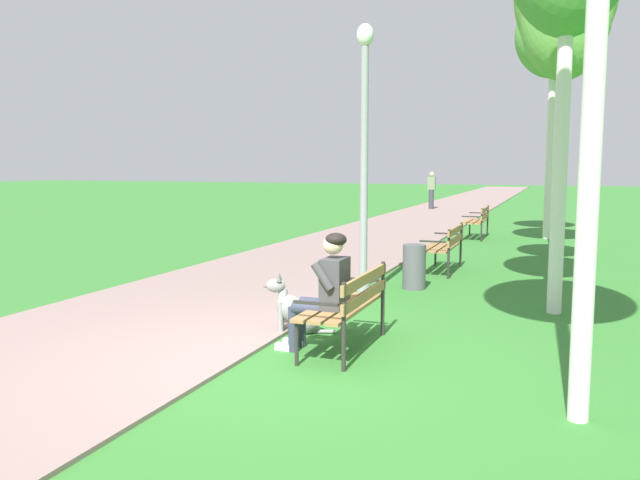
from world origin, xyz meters
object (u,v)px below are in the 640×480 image
(birch_tree_third, at_px, (565,18))
(birch_tree_fifth, at_px, (554,37))
(park_bench_far, at_px, (478,219))
(person_seated_on_near_bench, at_px, (325,287))
(pedestrian_distant, at_px, (431,190))
(park_bench_mid, at_px, (445,244))
(park_bench_near, at_px, (349,302))
(dog_grey, at_px, (296,311))
(lamp_post_near, at_px, (364,159))
(litter_bin, at_px, (414,267))

(birch_tree_third, bearing_deg, birch_tree_fifth, 92.75)
(park_bench_far, relative_size, person_seated_on_near_bench, 1.20)
(person_seated_on_near_bench, bearing_deg, pedestrian_distant, 98.20)
(person_seated_on_near_bench, bearing_deg, park_bench_mid, 87.00)
(park_bench_near, height_order, birch_tree_third, birch_tree_third)
(dog_grey, bearing_deg, pedestrian_distant, 96.93)
(park_bench_far, distance_m, birch_tree_third, 7.09)
(pedestrian_distant, bearing_deg, park_bench_far, -72.69)
(person_seated_on_near_bench, xyz_separation_m, pedestrian_distant, (-3.13, 21.76, 0.16))
(dog_grey, distance_m, lamp_post_near, 2.83)
(litter_bin, bearing_deg, dog_grey, -102.11)
(park_bench_near, bearing_deg, pedestrian_distant, 98.79)
(birch_tree_third, bearing_deg, pedestrian_distant, 108.12)
(birch_tree_third, relative_size, birch_tree_fifth, 0.87)
(park_bench_mid, bearing_deg, birch_tree_fifth, 75.92)
(park_bench_near, bearing_deg, birch_tree_third, 70.05)
(birch_tree_fifth, bearing_deg, dog_grey, -102.19)
(lamp_post_near, bearing_deg, dog_grey, -93.32)
(park_bench_far, distance_m, pedestrian_distant, 11.09)
(park_bench_near, distance_m, pedestrian_distant, 21.86)
(park_bench_mid, bearing_deg, park_bench_far, 91.24)
(person_seated_on_near_bench, xyz_separation_m, lamp_post_near, (-0.43, 2.77, 1.34))
(park_bench_near, distance_m, birch_tree_third, 6.91)
(park_bench_near, distance_m, lamp_post_near, 3.08)
(person_seated_on_near_bench, xyz_separation_m, birch_tree_third, (2.17, 5.56, 3.67))
(park_bench_mid, relative_size, dog_grey, 1.87)
(park_bench_mid, height_order, birch_tree_fifth, birch_tree_fifth)
(person_seated_on_near_bench, xyz_separation_m, birch_tree_fifth, (1.87, 11.79, 4.51))
(birch_tree_third, distance_m, birch_tree_fifth, 6.30)
(park_bench_far, xyz_separation_m, birch_tree_fifth, (1.71, 0.61, 4.68))
(person_seated_on_near_bench, distance_m, dog_grey, 0.90)
(person_seated_on_near_bench, relative_size, litter_bin, 1.79)
(park_bench_near, xyz_separation_m, park_bench_far, (-0.04, 11.02, 0.00))
(park_bench_near, distance_m, park_bench_far, 11.02)
(birch_tree_fifth, bearing_deg, birch_tree_third, -87.25)
(person_seated_on_near_bench, bearing_deg, park_bench_far, 89.16)
(dog_grey, bearing_deg, lamp_post_near, 86.68)
(park_bench_near, xyz_separation_m, birch_tree_third, (1.96, 5.40, 3.83))
(park_bench_far, height_order, dog_grey, park_bench_far)
(lamp_post_near, xyz_separation_m, litter_bin, (0.55, 0.94, -1.67))
(park_bench_mid, xyz_separation_m, lamp_post_near, (-0.72, -2.71, 1.51))
(park_bench_mid, distance_m, dog_grey, 5.00)
(person_seated_on_near_bench, bearing_deg, dog_grey, 134.85)
(park_bench_near, bearing_deg, dog_grey, 151.97)
(park_bench_mid, bearing_deg, park_bench_near, -90.86)
(dog_grey, bearing_deg, litter_bin, 77.89)
(park_bench_far, relative_size, birch_tree_fifth, 0.24)
(dog_grey, bearing_deg, birch_tree_fifth, 77.81)
(dog_grey, bearing_deg, park_bench_far, 86.11)
(pedestrian_distant, bearing_deg, park_bench_near, -81.21)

